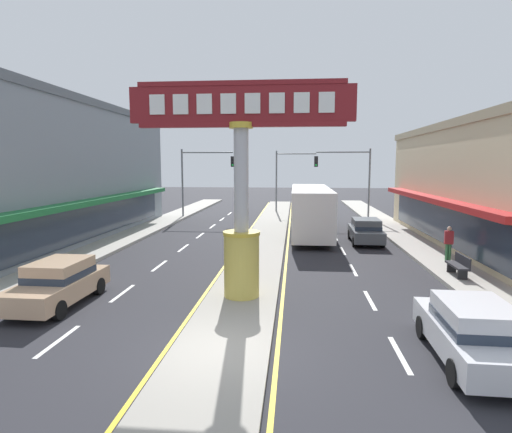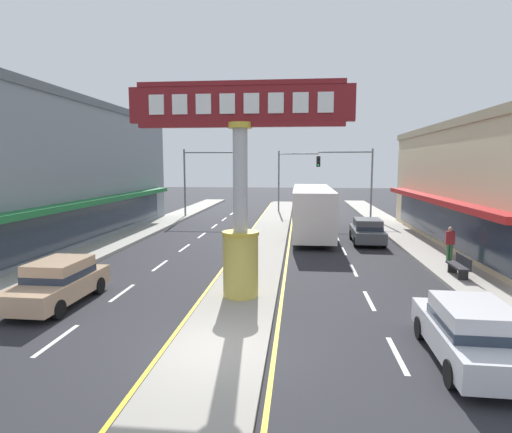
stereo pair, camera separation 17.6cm
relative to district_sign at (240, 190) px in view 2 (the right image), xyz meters
The scene contains 16 objects.
ground_plane 5.94m from the district_sign, 90.00° to the right, with size 160.00×160.00×0.00m, color #28282D.
median_strip 14.10m from the district_sign, 90.00° to the left, with size 2.56×52.00×0.14m, color gray.
sidewalk_left 15.23m from the district_sign, 128.36° to the left, with size 2.53×60.00×0.18m, color #ADA89E.
sidewalk_right 15.23m from the district_sign, 51.64° to the left, with size 2.53×60.00×0.18m, color #ADA89E.
lane_markings 12.82m from the district_sign, 90.00° to the left, with size 9.30×52.00×0.01m.
district_sign is the anchor object (origin of this frame).
storefront_left 18.43m from the district_sign, 144.93° to the left, with size 10.82×25.13×8.74m.
traffic_light_left_side 23.86m from the district_sign, 105.85° to the left, with size 4.86×0.46×6.20m.
traffic_light_right_side 23.89m from the district_sign, 74.18° to the left, with size 4.86×0.46×6.20m.
traffic_light_median_far 28.39m from the district_sign, 87.04° to the left, with size 4.20×0.46×6.20m.
sedan_near_right_lane 8.21m from the district_sign, 34.80° to the right, with size 1.92×4.34×1.53m.
sedan_far_right_lane 7.07m from the district_sign, 169.89° to the right, with size 1.88×4.32×1.53m.
bus_near_left_lane 14.77m from the district_sign, 78.45° to the left, with size 2.59×11.20×3.26m.
sedan_mid_left_lane 13.62m from the district_sign, 61.96° to the left, with size 1.92×4.34×1.53m.
street_bench 9.96m from the district_sign, 21.52° to the left, with size 0.48×1.60×0.88m.
pedestrian_near_kerb 11.68m from the district_sign, 34.56° to the left, with size 0.43×0.28×1.67m.
Camera 2 is at (2.05, -10.24, 4.82)m, focal length 29.87 mm.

